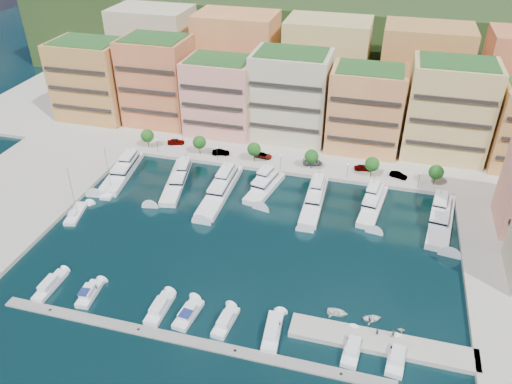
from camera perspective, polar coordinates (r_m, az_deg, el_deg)
ground at (r=111.17m, az=-0.80°, el=-5.57°), size 400.00×400.00×0.00m
north_quay at (r=163.11m, az=5.18°, el=7.58°), size 220.00×64.00×2.00m
hillside at (r=207.16m, az=7.71°, el=12.98°), size 240.00×40.00×58.00m
south_pontoon at (r=91.54m, az=-8.03°, el=-16.50°), size 72.00×2.20×0.35m
finger_pier at (r=92.72m, az=14.12°, el=-16.59°), size 32.00×5.00×2.00m
apartment_0 at (r=170.72m, az=-18.24°, el=12.09°), size 22.00×16.50×24.80m
apartment_1 at (r=161.52m, az=-11.14°, el=12.35°), size 20.00×16.50×26.80m
apartment_2 at (r=152.80m, az=-4.10°, el=10.89°), size 20.00×15.50×22.80m
apartment_3 at (r=148.92m, az=3.94°, el=10.92°), size 22.00×16.50×25.80m
apartment_4 at (r=145.18m, az=12.40°, el=9.21°), size 20.00×15.50×23.80m
apartment_5 at (r=147.48m, az=21.13°, el=8.76°), size 22.00×16.50×26.80m
backblock_0 at (r=184.38m, az=-11.48°, el=15.41°), size 26.00×18.00×30.00m
backblock_1 at (r=173.61m, az=-2.19°, el=14.94°), size 26.00×18.00×30.00m
backblock_2 at (r=167.59m, az=7.97°, el=14.00°), size 26.00×18.00×30.00m
backblock_3 at (r=166.83m, az=18.44°, el=12.58°), size 26.00×18.00×30.00m
tree_0 at (r=148.36m, az=-12.31°, el=6.30°), size 3.80×3.80×5.65m
tree_1 at (r=142.16m, az=-6.49°, el=5.67°), size 3.80×3.80×5.65m
tree_2 at (r=137.56m, az=-0.23°, el=4.92°), size 3.80×3.80×5.65m
tree_3 at (r=134.71m, az=6.37°, el=4.06°), size 3.80×3.80×5.65m
tree_4 at (r=133.73m, az=13.14°, el=3.12°), size 3.80×3.80×5.65m
tree_5 at (r=134.66m, az=19.90°, el=2.15°), size 3.80×3.80×5.65m
lamppost_0 at (r=145.24m, az=-11.24°, el=5.43°), size 0.30×0.30×4.20m
lamppost_1 at (r=138.75m, az=-4.48°, el=4.64°), size 0.30×0.30×4.20m
lamppost_2 at (r=134.37m, az=2.81°, el=3.71°), size 0.30×0.30×4.20m
lamppost_3 at (r=132.31m, az=10.44°, el=2.67°), size 0.30×0.30×4.20m
lamppost_4 at (r=132.69m, az=18.16°, el=1.57°), size 0.30×0.30×4.20m
yacht_0 at (r=139.44m, az=-14.97°, el=2.47°), size 7.74×21.76×7.30m
yacht_1 at (r=132.39m, az=-8.96°, el=1.47°), size 8.36×22.61×7.30m
yacht_2 at (r=127.28m, az=-3.99°, el=0.50°), size 4.94×24.96×7.30m
yacht_3 at (r=127.98m, az=1.05°, el=0.78°), size 7.53×16.68×7.30m
yacht_4 at (r=123.85m, az=6.71°, el=-0.72°), size 4.58×21.71×7.30m
yacht_5 at (r=124.45m, az=13.23°, el=-1.21°), size 6.52×18.74×7.30m
yacht_6 at (r=124.07m, az=20.39°, el=-2.68°), size 7.67×22.82×7.30m
cruiser_0 at (r=107.35m, az=-22.48°, el=-9.88°), size 2.45×8.85×2.55m
cruiser_1 at (r=102.95m, az=-18.53°, el=-10.98°), size 3.27×7.35×2.66m
cruiser_3 at (r=96.80m, az=-10.95°, el=-12.95°), size 2.93×8.35×2.55m
cruiser_4 at (r=94.90m, az=-7.77°, el=-13.70°), size 3.68×7.87×2.66m
cruiser_5 at (r=92.99m, az=-3.51°, el=-14.64°), size 3.35×7.70×2.55m
cruiser_6 at (r=91.34m, az=1.89°, el=-15.71°), size 3.45×9.34×2.55m
cruiser_8 at (r=90.43m, az=10.97°, el=-17.17°), size 3.36×8.23×2.55m
cruiser_9 at (r=90.81m, az=15.76°, el=-17.77°), size 3.61×8.15×2.55m
sailboat_2 at (r=132.66m, az=-16.27°, el=0.13°), size 3.79×8.53×13.20m
sailboat_1 at (r=126.33m, az=-19.90°, el=-2.38°), size 4.65×9.48×13.20m
tender_1 at (r=95.45m, az=8.48°, el=-13.61°), size 1.67×1.53×0.74m
tender_0 at (r=95.86m, az=9.30°, el=-13.43°), size 3.96×2.93×0.79m
tender_3 at (r=95.51m, az=16.26°, el=-14.85°), size 1.42×1.25×0.71m
tender_2 at (r=96.06m, az=13.15°, el=-13.90°), size 4.10×3.58×0.71m
car_0 at (r=149.94m, az=-9.14°, el=5.71°), size 5.34×3.51×1.69m
car_1 at (r=142.55m, az=-4.05°, el=4.55°), size 5.11×2.78×1.60m
car_2 at (r=140.80m, az=0.83°, el=4.20°), size 5.31×3.06×1.39m
car_3 at (r=138.16m, az=6.46°, el=3.42°), size 5.77×3.73×1.55m
car_4 at (r=137.69m, az=12.11°, el=2.75°), size 4.82×2.70×1.55m
car_5 at (r=136.46m, az=15.95°, el=1.86°), size 4.79×2.86×1.49m
person_0 at (r=92.18m, az=13.68°, el=-15.21°), size 0.64×0.68×1.57m
person_1 at (r=92.48m, az=15.34°, el=-15.32°), size 0.90×0.77×1.59m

